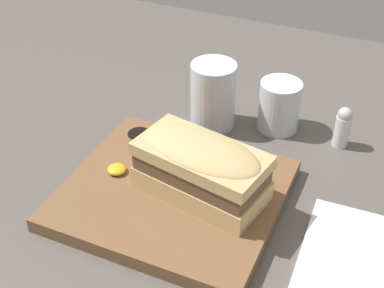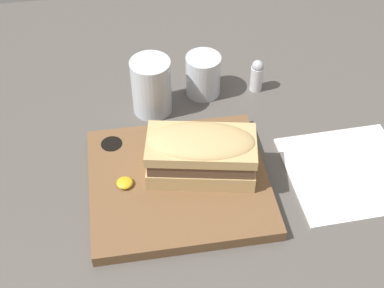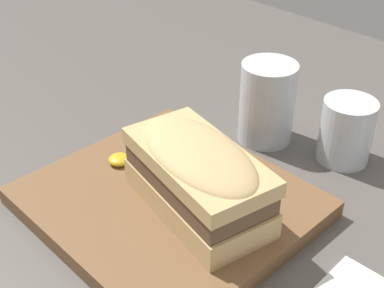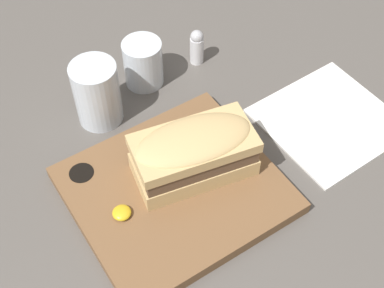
{
  "view_description": "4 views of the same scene",
  "coord_description": "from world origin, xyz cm",
  "views": [
    {
      "loc": [
        24.47,
        -47.87,
        51.7
      ],
      "look_at": [
        1.0,
        4.91,
        9.05
      ],
      "focal_mm": 50.0,
      "sensor_mm": 36.0,
      "label": 1
    },
    {
      "loc": [
        -6.65,
        -54.58,
        69.47
      ],
      "look_at": [
        2.45,
        2.54,
        9.78
      ],
      "focal_mm": 50.0,
      "sensor_mm": 36.0,
      "label": 2
    },
    {
      "loc": [
        35.01,
        -29.45,
        41.38
      ],
      "look_at": [
        1.01,
        3.52,
        10.11
      ],
      "focal_mm": 50.0,
      "sensor_mm": 36.0,
      "label": 3
    },
    {
      "loc": [
        -21.42,
        -36.63,
        67.38
      ],
      "look_at": [
        4.34,
        3.02,
        8.42
      ],
      "focal_mm": 50.0,
      "sensor_mm": 36.0,
      "label": 4
    }
  ],
  "objects": [
    {
      "name": "wine_glass",
      "position": [
        7.92,
        23.58,
        5.77
      ],
      "size": [
        6.61,
        6.61,
        8.25
      ],
      "color": "silver",
      "rests_on": "dining_table"
    },
    {
      "name": "mustard_dollop",
      "position": [
        -8.62,
        0.71,
        4.62
      ],
      "size": [
        2.61,
        2.61,
        1.05
      ],
      "color": "gold",
      "rests_on": "serving_board"
    },
    {
      "name": "serving_board",
      "position": [
        0.32,
        0.9,
        3.05
      ],
      "size": [
        28.57,
        25.99,
        2.15
      ],
      "color": "brown",
      "rests_on": "dining_table"
    },
    {
      "name": "salt_shaker",
      "position": [
        18.25,
        22.9,
        5.44
      ],
      "size": [
        2.42,
        2.42,
        6.74
      ],
      "color": "white",
      "rests_on": "dining_table"
    },
    {
      "name": "water_glass",
      "position": [
        -2.15,
        20.25,
        6.72
      ],
      "size": [
        7.27,
        7.27,
        10.88
      ],
      "color": "silver",
      "rests_on": "dining_table"
    },
    {
      "name": "napkin",
      "position": [
        28.39,
        -0.79,
        2.2
      ],
      "size": [
        20.66,
        19.97,
        0.4
      ],
      "rotation": [
        0.0,
        0.0,
        0.03
      ],
      "color": "white",
      "rests_on": "dining_table"
    },
    {
      "name": "sandwich",
      "position": [
        3.76,
        1.68,
        8.54
      ],
      "size": [
        18.34,
        11.66,
        8.25
      ],
      "rotation": [
        0.0,
        0.0,
        -0.19
      ],
      "color": "tan",
      "rests_on": "serving_board"
    },
    {
      "name": "dining_table",
      "position": [
        0.0,
        0.0,
        1.0
      ],
      "size": [
        185.94,
        125.51,
        2.0
      ],
      "color": "#56514C",
      "rests_on": "ground"
    }
  ]
}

